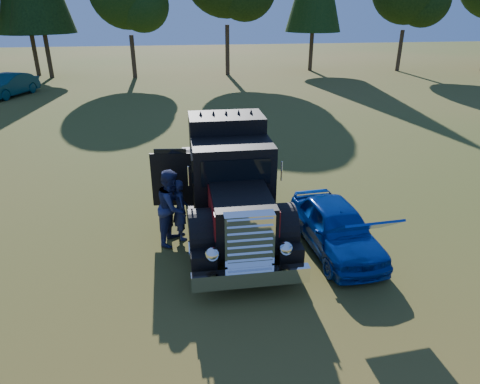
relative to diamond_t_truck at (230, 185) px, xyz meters
The scene contains 6 objects.
ground 2.50m from the diamond_t_truck, 109.04° to the right, with size 120.00×120.00×0.00m, color #314E16.
diamond_t_truck is the anchor object (origin of this frame).
hotrod_coupe 3.03m from the diamond_t_truck, 33.01° to the right, with size 1.72×4.08×1.89m.
spectator_near 1.53m from the diamond_t_truck, 162.32° to the right, with size 0.61×0.40×1.68m, color #212E4D.
spectator_far 1.72m from the diamond_t_truck, 159.38° to the right, with size 0.98×0.76×2.02m, color #223450.
distant_teal_car 24.08m from the diamond_t_truck, 121.26° to the left, with size 1.57×4.51×1.49m, color #0A3740.
Camera 1 is at (-0.62, -8.65, 5.82)m, focal length 32.00 mm.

